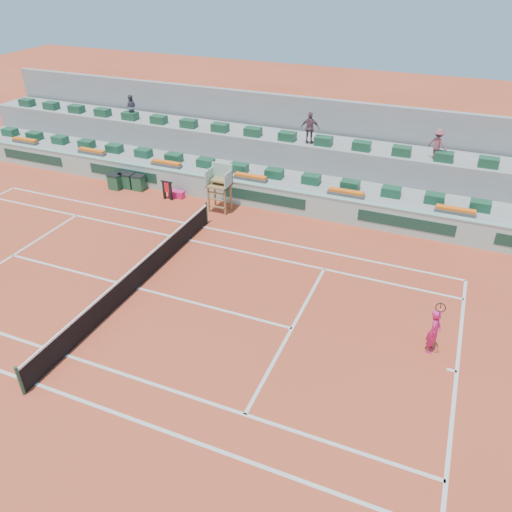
# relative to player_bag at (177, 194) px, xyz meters

# --- Properties ---
(ground) EXTENTS (90.00, 90.00, 0.00)m
(ground) POSITION_rel_player_bag_xyz_m (2.84, -7.92, -0.19)
(ground) COLOR #AC3A21
(ground) RESTS_ON ground
(seating_tier_lower) EXTENTS (36.00, 4.00, 1.20)m
(seating_tier_lower) POSITION_rel_player_bag_xyz_m (2.84, 2.78, 0.41)
(seating_tier_lower) COLOR #969693
(seating_tier_lower) RESTS_ON ground
(seating_tier_upper) EXTENTS (36.00, 2.40, 2.60)m
(seating_tier_upper) POSITION_rel_player_bag_xyz_m (2.84, 4.38, 1.11)
(seating_tier_upper) COLOR #969693
(seating_tier_upper) RESTS_ON ground
(stadium_back_wall) EXTENTS (36.00, 0.40, 4.40)m
(stadium_back_wall) POSITION_rel_player_bag_xyz_m (2.84, 5.98, 2.01)
(stadium_back_wall) COLOR #969693
(stadium_back_wall) RESTS_ON ground
(player_bag) EXTENTS (0.83, 0.37, 0.37)m
(player_bag) POSITION_rel_player_bag_xyz_m (0.00, 0.00, 0.00)
(player_bag) COLOR #E21D6D
(player_bag) RESTS_ON ground
(spectator_left) EXTENTS (0.84, 0.75, 1.44)m
(spectator_left) POSITION_rel_player_bag_xyz_m (-5.11, 3.91, 3.13)
(spectator_left) COLOR #4C4D59
(spectator_left) RESTS_ON seating_tier_upper
(spectator_mid) EXTENTS (1.01, 0.52, 1.66)m
(spectator_mid) POSITION_rel_player_bag_xyz_m (6.09, 3.71, 3.24)
(spectator_mid) COLOR #6B4752
(spectator_mid) RESTS_ON seating_tier_upper
(spectator_right) EXTENTS (1.10, 0.87, 1.49)m
(spectator_right) POSITION_rel_player_bag_xyz_m (12.44, 3.92, 3.16)
(spectator_right) COLOR #924953
(spectator_right) RESTS_ON seating_tier_upper
(court_lines) EXTENTS (23.89, 11.09, 0.01)m
(court_lines) POSITION_rel_player_bag_xyz_m (2.84, -7.92, -0.18)
(court_lines) COLOR silver
(court_lines) RESTS_ON ground
(tennis_net) EXTENTS (0.10, 11.97, 1.10)m
(tennis_net) POSITION_rel_player_bag_xyz_m (2.84, -7.92, 0.34)
(tennis_net) COLOR black
(tennis_net) RESTS_ON ground
(advertising_hoarding) EXTENTS (36.00, 0.34, 1.26)m
(advertising_hoarding) POSITION_rel_player_bag_xyz_m (2.87, 0.57, 0.45)
(advertising_hoarding) COLOR #9EC7B5
(advertising_hoarding) RESTS_ON ground
(umpire_chair) EXTENTS (1.10, 0.90, 2.40)m
(umpire_chair) POSITION_rel_player_bag_xyz_m (2.84, -0.43, 1.36)
(umpire_chair) COLOR olive
(umpire_chair) RESTS_ON ground
(seat_row_lower) EXTENTS (32.90, 0.60, 0.44)m
(seat_row_lower) POSITION_rel_player_bag_xyz_m (2.84, 1.88, 1.23)
(seat_row_lower) COLOR #194B2F
(seat_row_lower) RESTS_ON seating_tier_lower
(seat_row_upper) EXTENTS (32.90, 0.60, 0.44)m
(seat_row_upper) POSITION_rel_player_bag_xyz_m (2.84, 3.78, 2.63)
(seat_row_upper) COLOR #194B2F
(seat_row_upper) RESTS_ON seating_tier_upper
(flower_planters) EXTENTS (26.80, 0.36, 0.28)m
(flower_planters) POSITION_rel_player_bag_xyz_m (1.34, 1.08, 1.15)
(flower_planters) COLOR #535353
(flower_planters) RESTS_ON seating_tier_lower
(drink_cooler_a) EXTENTS (0.65, 0.57, 0.84)m
(drink_cooler_a) POSITION_rel_player_bag_xyz_m (-2.41, 0.08, 0.24)
(drink_cooler_a) COLOR #194C2F
(drink_cooler_a) RESTS_ON ground
(drink_cooler_b) EXTENTS (0.81, 0.70, 0.84)m
(drink_cooler_b) POSITION_rel_player_bag_xyz_m (-3.19, 0.13, 0.24)
(drink_cooler_b) COLOR #194C2F
(drink_cooler_b) RESTS_ON ground
(drink_cooler_c) EXTENTS (0.68, 0.59, 0.84)m
(drink_cooler_c) POSITION_rel_player_bag_xyz_m (-3.68, -0.30, 0.24)
(drink_cooler_c) COLOR #194C2F
(drink_cooler_c) RESTS_ON ground
(towel_rack) EXTENTS (0.68, 0.11, 1.03)m
(towel_rack) POSITION_rel_player_bag_xyz_m (-0.30, -0.40, 0.42)
(towel_rack) COLOR black
(towel_rack) RESTS_ON ground
(tennis_player) EXTENTS (0.46, 0.88, 2.28)m
(tennis_player) POSITION_rel_player_bag_xyz_m (13.83, -7.20, 0.63)
(tennis_player) COLOR #E21D6D
(tennis_player) RESTS_ON ground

